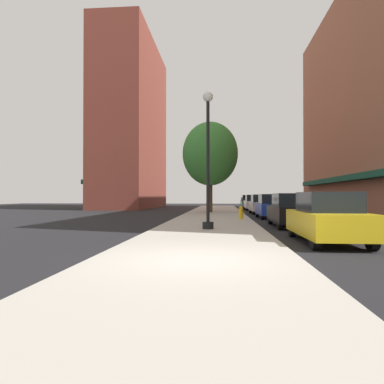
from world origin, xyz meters
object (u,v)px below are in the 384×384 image
(parking_meter_near, at_px, (242,204))
(lamppost, at_px, (208,157))
(fire_hydrant, at_px, (241,213))
(car_black, at_px, (291,211))
(car_yellow, at_px, (327,218))
(car_green, at_px, (248,202))
(car_silver, at_px, (261,204))
(tree_near, at_px, (210,154))
(car_white, at_px, (253,203))
(car_blue, at_px, (271,207))

(parking_meter_near, bearing_deg, lamppost, -101.61)
(fire_hydrant, height_order, car_black, car_black)
(parking_meter_near, bearing_deg, car_yellow, -81.59)
(car_black, xyz_separation_m, car_green, (0.00, 27.05, 0.00))
(car_black, height_order, car_silver, same)
(parking_meter_near, height_order, tree_near, tree_near)
(fire_hydrant, height_order, car_yellow, car_yellow)
(fire_hydrant, distance_m, car_green, 23.42)
(parking_meter_near, distance_m, car_silver, 5.97)
(parking_meter_near, distance_m, car_white, 13.05)
(lamppost, distance_m, car_blue, 10.47)
(fire_hydrant, bearing_deg, car_silver, 76.32)
(car_black, distance_m, car_blue, 6.73)
(car_yellow, distance_m, car_white, 26.09)
(car_black, distance_m, car_green, 27.05)
(lamppost, distance_m, car_white, 23.30)
(fire_hydrant, relative_size, car_silver, 0.18)
(car_blue, bearing_deg, car_yellow, -91.45)
(parking_meter_near, height_order, car_green, car_green)
(lamppost, height_order, car_white, lamppost)
(car_white, bearing_deg, lamppost, -97.72)
(car_silver, bearing_deg, parking_meter_near, -108.93)
(car_silver, bearing_deg, car_black, -89.86)
(car_yellow, bearing_deg, car_green, 89.40)
(car_black, bearing_deg, car_white, 89.81)
(car_yellow, height_order, car_green, same)
(car_silver, height_order, car_white, same)
(tree_near, bearing_deg, lamppost, -88.51)
(fire_hydrant, distance_m, car_white, 16.61)
(car_yellow, distance_m, car_blue, 12.63)
(car_white, bearing_deg, fire_hydrant, -95.55)
(fire_hydrant, distance_m, car_blue, 3.75)
(car_yellow, relative_size, car_green, 1.00)
(car_silver, bearing_deg, lamppost, -104.23)
(lamppost, bearing_deg, car_green, 82.34)
(parking_meter_near, relative_size, car_yellow, 0.30)
(car_black, height_order, car_white, same)
(lamppost, distance_m, car_yellow, 5.68)
(car_blue, bearing_deg, car_silver, 88.55)
(fire_hydrant, xyz_separation_m, car_green, (2.24, 23.31, 0.29))
(fire_hydrant, distance_m, car_black, 4.36)
(tree_near, bearing_deg, fire_hydrant, -77.20)
(tree_near, height_order, car_silver, tree_near)
(fire_hydrant, height_order, car_white, car_white)
(car_black, distance_m, car_white, 20.19)
(car_black, relative_size, car_blue, 1.00)
(car_blue, bearing_deg, car_black, -91.45)
(car_black, xyz_separation_m, car_blue, (0.00, 6.73, 0.00))
(car_blue, distance_m, car_white, 13.46)
(car_green, bearing_deg, car_white, -87.84)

